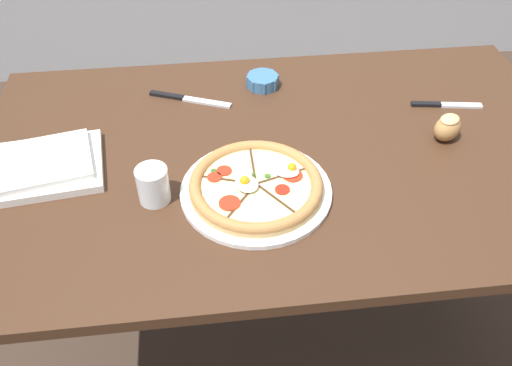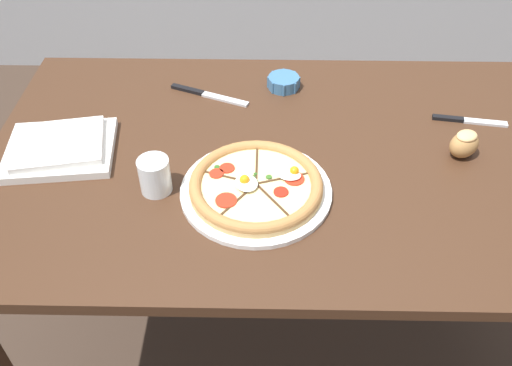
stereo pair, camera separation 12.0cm
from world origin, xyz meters
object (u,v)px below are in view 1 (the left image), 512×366
ramekin_bowl (263,81)px  knife_spare (445,105)px  bread_piece_near (448,128)px  dining_table (282,179)px  knife_main (189,99)px  pizza (256,186)px  napkin_folded (46,165)px  water_glass (153,186)px

ramekin_bowl → knife_spare: ramekin_bowl is taller
bread_piece_near → knife_spare: size_ratio=0.50×
dining_table → knife_spare: 0.50m
bread_piece_near → knife_main: (-0.64, 0.25, -0.03)m
bread_piece_near → knife_main: bread_piece_near is taller
pizza → knife_main: (-0.14, 0.39, -0.02)m
ramekin_bowl → bread_piece_near: bearing=-35.1°
ramekin_bowl → napkin_folded: bearing=-151.0°
ramekin_bowl → bread_piece_near: (0.43, -0.30, 0.02)m
pizza → bread_piece_near: size_ratio=3.58×
ramekin_bowl → napkin_folded: same height
dining_table → water_glass: size_ratio=17.77×
dining_table → bread_piece_near: size_ratio=15.72×
bread_piece_near → water_glass: bearing=-169.7°
pizza → knife_main: pizza is taller
dining_table → knife_spare: bearing=16.5°
knife_spare → napkin_folded: bearing=-163.1°
pizza → napkin_folded: 0.50m
pizza → knife_spare: size_ratio=1.78×
dining_table → ramekin_bowl: ramekin_bowl is taller
dining_table → pizza: 0.20m
napkin_folded → knife_spare: 1.04m
knife_main → knife_spare: (0.69, -0.11, -0.00)m
knife_spare → bread_piece_near: bearing=-102.6°
napkin_folded → knife_spare: bearing=8.1°
knife_main → knife_spare: size_ratio=1.18×
ramekin_bowl → knife_main: ramekin_bowl is taller
dining_table → knife_main: knife_main is taller
pizza → knife_main: 0.42m
napkin_folded → water_glass: bearing=-26.4°
napkin_folded → bread_piece_near: size_ratio=2.93×
ramekin_bowl → water_glass: water_glass is taller
napkin_folded → bread_piece_near: (0.98, 0.00, 0.02)m
pizza → ramekin_bowl: 0.44m
water_glass → bread_piece_near: bearing=10.3°
dining_table → pizza: (-0.09, -0.14, 0.12)m
bread_piece_near → knife_spare: bearing=68.7°
knife_main → water_glass: 0.39m
knife_spare → water_glass: bearing=-151.8°
dining_table → knife_spare: (0.47, 0.14, 0.10)m
dining_table → knife_main: bearing=132.4°
ramekin_bowl → pizza: bearing=-99.1°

